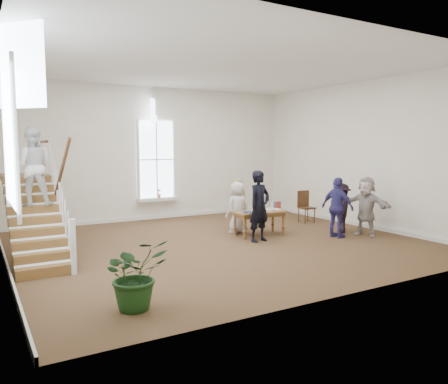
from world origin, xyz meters
TOP-DOWN VIEW (x-y plane):
  - ground at (0.00, 0.00)m, footprint 10.00×10.00m
  - room_shell at (-0.00, 4.39)m, footprint 10.49×10.00m
  - staircase at (-4.34, 0.75)m, footprint 1.10×4.10m
  - library_table at (1.47, 0.33)m, footprint 1.50×0.80m
  - police_officer at (0.99, -0.32)m, footprint 0.77×0.60m
  - elderly_woman at (1.09, 0.93)m, footprint 0.78×0.57m
  - person_yellow at (1.39, 1.43)m, footprint 0.92×0.84m
  - woman_cluster_a at (3.12, -0.99)m, footprint 0.60×1.04m
  - woman_cluster_b at (3.72, -0.54)m, footprint 0.97×1.07m
  - woman_cluster_c at (4.00, -1.19)m, footprint 0.92×1.62m
  - floor_plant at (-3.40, -3.33)m, footprint 1.10×0.98m
  - side_chair at (4.01, 1.38)m, footprint 0.49×0.49m

SIDE VIEW (x-z plane):
  - ground at x=0.00m, z-range 0.00..0.00m
  - room_shell at x=0.00m, z-range -4.60..5.40m
  - floor_plant at x=-3.40m, z-range 0.00..1.10m
  - side_chair at x=4.01m, z-range 0.06..1.10m
  - library_table at x=1.47m, z-range 0.23..0.99m
  - woman_cluster_b at x=3.72m, z-range 0.00..1.44m
  - elderly_woman at x=1.09m, z-range 0.00..1.49m
  - person_yellow at x=1.39m, z-range 0.00..1.53m
  - woman_cluster_c at x=4.00m, z-range 0.00..1.66m
  - woman_cluster_a at x=3.12m, z-range 0.00..1.66m
  - police_officer at x=0.99m, z-range 0.00..1.88m
  - staircase at x=-4.34m, z-range 0.16..3.08m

